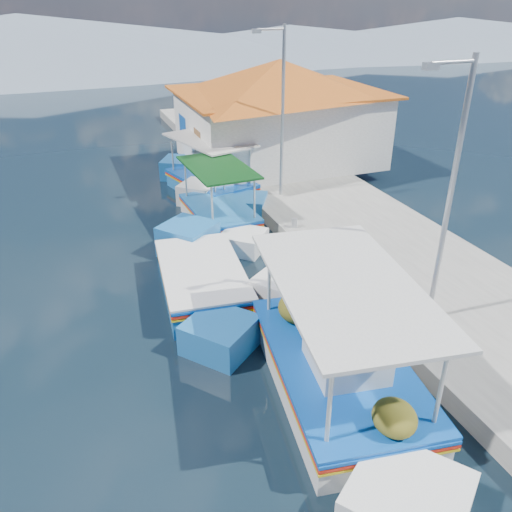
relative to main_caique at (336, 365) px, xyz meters
name	(u,v)px	position (x,y,z in m)	size (l,w,h in m)	color
ground	(287,446)	(-1.60, -1.14, -0.56)	(160.00, 160.00, 0.00)	black
quay	(381,249)	(4.30, 4.86, -0.31)	(5.00, 44.00, 0.50)	#9E9D94
bollards	(334,259)	(2.20, 4.11, 0.09)	(0.20, 17.20, 0.30)	#A5A8AD
main_caique	(336,365)	(0.00, 0.00, 0.00)	(3.39, 8.74, 2.91)	white
caique_green_canopy	(219,214)	(0.27, 9.13, -0.20)	(2.11, 6.39, 2.39)	white
caique_blue_hull	(201,282)	(-1.61, 4.73, -0.21)	(2.60, 7.17, 1.28)	#1C66AD
caique_far	(211,182)	(0.90, 12.22, -0.10)	(3.31, 6.91, 2.51)	#1C66AD
harbor_building	(279,110)	(4.59, 13.86, 2.22)	(10.49, 10.49, 4.40)	white
lamp_post_near	(449,186)	(2.91, 0.86, 3.29)	(1.21, 0.14, 6.00)	#A5A8AD
lamp_post_far	(280,105)	(2.91, 9.86, 3.29)	(1.21, 0.14, 6.00)	#A5A8AD
mountain_ridge	(135,43)	(4.94, 54.86, 1.48)	(171.40, 96.00, 5.50)	slate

